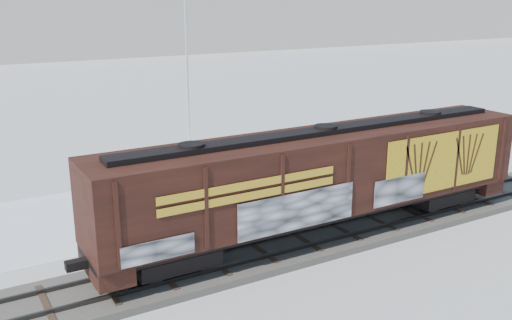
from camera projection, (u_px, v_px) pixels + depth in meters
ground at (260, 256)px, 22.21m from camera, size 500.00×500.00×0.00m
rail_track at (260, 253)px, 22.17m from camera, size 50.00×3.40×0.43m
parking_strip at (184, 199)px, 28.43m from camera, size 40.00×8.00×0.03m
hopper_railcar at (324, 175)px, 22.85m from camera, size 19.11×3.06×4.36m
flagpole at (190, 97)px, 34.39m from camera, size 2.30×0.90×10.80m
car_silver at (130, 192)px, 27.40m from camera, size 3.89×1.59×1.32m
car_white at (142, 198)px, 26.50m from camera, size 4.29×1.96×1.36m
car_dark at (358, 159)px, 32.83m from camera, size 5.15×2.63×1.43m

